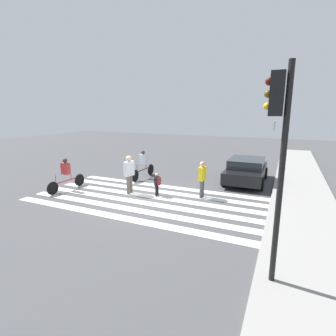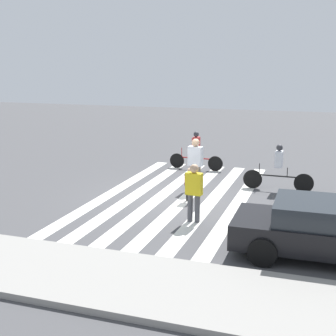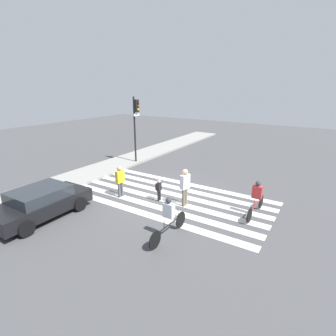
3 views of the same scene
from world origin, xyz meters
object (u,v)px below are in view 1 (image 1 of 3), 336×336
Objects in this scene: traffic_light at (278,136)px; cyclist_near_curb at (143,163)px; pedestrian_adult_yellow_jacket at (202,177)px; pedestrian_adult_tall_backpack at (157,183)px; car_parked_far_curb at (246,170)px; cyclist_mid_street at (66,173)px; pedestrian_child_with_backpack at (129,172)px.

cyclist_near_curb is (-7.05, -7.16, -2.44)m from traffic_light.
pedestrian_adult_yellow_jacket is 1.52× the size of pedestrian_adult_tall_backpack.
pedestrian_adult_yellow_jacket is at bearing -22.91° from car_parked_far_curb.
pedestrian_adult_yellow_jacket is 6.53m from cyclist_mid_street.
traffic_light is at bearing 10.43° from car_parked_far_curb.
cyclist_near_curb is (-1.87, -4.06, -0.06)m from pedestrian_adult_yellow_jacket.
traffic_light is 4.40× the size of pedestrian_adult_tall_backpack.
pedestrian_adult_yellow_jacket is 3.72m from car_parked_far_curb.
cyclist_mid_street is at bearing -110.47° from traffic_light.
pedestrian_child_with_backpack reaches higher than cyclist_near_curb.
pedestrian_adult_yellow_jacket reaches higher than pedestrian_adult_tall_backpack.
traffic_light is at bearing 71.74° from cyclist_mid_street.
cyclist_mid_street reaches higher than pedestrian_adult_tall_backpack.
pedestrian_adult_yellow_jacket is at bearing 66.31° from cyclist_near_curb.
pedestrian_adult_tall_backpack is 0.26× the size of car_parked_far_curb.
car_parked_far_curb is (-8.61, -1.69, -2.63)m from traffic_light.
traffic_light reaches higher than pedestrian_child_with_backpack.
cyclist_mid_street is 4.19m from cyclist_near_curb.
pedestrian_adult_yellow_jacket is 0.91× the size of pedestrian_child_with_backpack.
pedestrian_adult_tall_backpack is 0.47× the size of cyclist_mid_street.
traffic_light reaches higher than cyclist_mid_street.
pedestrian_adult_yellow_jacket reaches higher than car_parked_far_curb.
pedestrian_adult_tall_backpack is 3.35m from cyclist_near_curb.
cyclist_mid_street is (1.00, -4.43, 0.23)m from pedestrian_adult_tall_backpack.
pedestrian_child_with_backpack reaches higher than pedestrian_adult_tall_backpack.
pedestrian_child_with_backpack is 3.18m from cyclist_mid_street.
pedestrian_child_with_backpack reaches higher than pedestrian_adult_yellow_jacket.
pedestrian_adult_yellow_jacket is at bearing -149.14° from traffic_light.
pedestrian_adult_tall_backpack is at bearing 41.67° from cyclist_near_curb.
pedestrian_child_with_backpack is at bearing -47.99° from car_parked_far_curb.
car_parked_far_curb reaches higher than pedestrian_adult_tall_backpack.
traffic_light is 7.23m from pedestrian_adult_tall_backpack.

